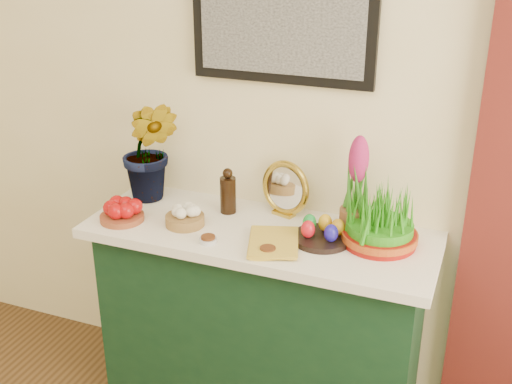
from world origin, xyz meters
TOP-DOWN VIEW (x-y plane):
  - sideboard at (0.05, 2.00)m, footprint 1.30×0.45m
  - tablecloth at (0.05, 2.00)m, footprint 1.40×0.55m
  - hyacinth_green at (-0.50, 2.11)m, footprint 0.34×0.30m
  - apple_bowl at (-0.51, 1.87)m, footprint 0.19×0.19m
  - garlic_basket at (-0.25, 1.93)m, footprint 0.19×0.19m
  - vinegar_cruet at (-0.14, 2.11)m, footprint 0.07×0.07m
  - mirror at (0.09, 2.18)m, footprint 0.24×0.12m
  - book at (0.05, 1.86)m, footprint 0.24×0.29m
  - spice_dish_left at (-0.10, 1.82)m, footprint 0.07×0.07m
  - spice_dish_right at (0.15, 1.82)m, footprint 0.07×0.07m
  - egg_plate at (0.30, 2.00)m, footprint 0.22×0.22m
  - hyacinth_pink at (0.40, 2.11)m, footprint 0.12×0.12m
  - wheatgrass_sabzeh at (0.51, 2.05)m, footprint 0.29×0.29m

SIDE VIEW (x-z plane):
  - sideboard at x=0.05m, z-range 0.00..0.85m
  - tablecloth at x=0.05m, z-range 0.85..0.89m
  - spice_dish_left at x=-0.10m, z-range 0.89..0.92m
  - spice_dish_right at x=0.15m, z-range 0.89..0.92m
  - book at x=0.05m, z-range 0.89..0.92m
  - egg_plate at x=0.30m, z-range 0.88..0.97m
  - garlic_basket at x=-0.25m, z-range 0.88..0.97m
  - apple_bowl at x=-0.51m, z-range 0.88..0.97m
  - vinegar_cruet at x=-0.14m, z-range 0.88..1.07m
  - wheatgrass_sabzeh at x=0.51m, z-range 0.88..1.11m
  - mirror at x=0.09m, z-range 0.89..1.12m
  - hyacinth_pink at x=0.40m, z-range 0.87..1.27m
  - hyacinth_green at x=-0.50m, z-range 0.89..1.49m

